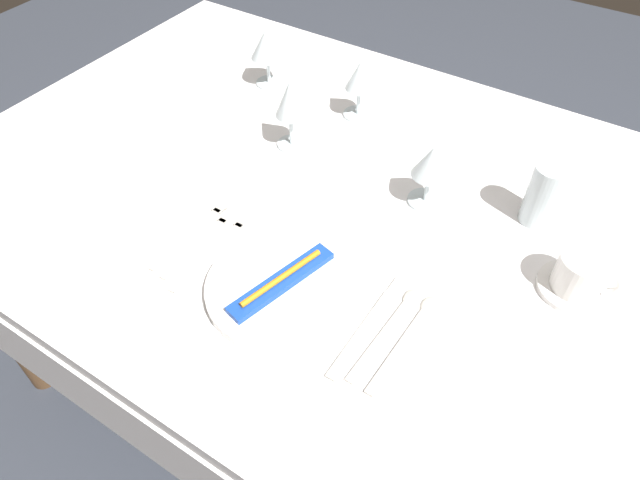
% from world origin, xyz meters
% --- Properties ---
extents(ground_plane, '(6.00, 6.00, 0.00)m').
position_xyz_m(ground_plane, '(0.00, 0.00, 0.00)').
color(ground_plane, '#383D47').
extents(dining_table, '(1.80, 1.11, 0.74)m').
position_xyz_m(dining_table, '(0.00, 0.00, 0.66)').
color(dining_table, white).
rests_on(dining_table, ground).
extents(dinner_plate, '(0.26, 0.26, 0.02)m').
position_xyz_m(dinner_plate, '(-0.03, -0.26, 0.75)').
color(dinner_plate, white).
rests_on(dinner_plate, dining_table).
extents(toothbrush_package, '(0.09, 0.21, 0.02)m').
position_xyz_m(toothbrush_package, '(-0.03, -0.26, 0.77)').
color(toothbrush_package, blue).
rests_on(toothbrush_package, dinner_plate).
extents(fork_outer, '(0.02, 0.22, 0.00)m').
position_xyz_m(fork_outer, '(-0.19, -0.24, 0.74)').
color(fork_outer, beige).
rests_on(fork_outer, dining_table).
extents(fork_inner, '(0.02, 0.21, 0.00)m').
position_xyz_m(fork_inner, '(-0.22, -0.24, 0.74)').
color(fork_inner, beige).
rests_on(fork_inner, dining_table).
extents(fork_salad, '(0.02, 0.22, 0.00)m').
position_xyz_m(fork_salad, '(-0.25, -0.23, 0.74)').
color(fork_salad, beige).
rests_on(fork_salad, dining_table).
extents(dinner_knife, '(0.02, 0.23, 0.00)m').
position_xyz_m(dinner_knife, '(0.13, -0.25, 0.74)').
color(dinner_knife, beige).
rests_on(dinner_knife, dining_table).
extents(spoon_soup, '(0.03, 0.22, 0.01)m').
position_xyz_m(spoon_soup, '(0.16, -0.22, 0.74)').
color(spoon_soup, beige).
rests_on(spoon_soup, dining_table).
extents(spoon_dessert, '(0.03, 0.22, 0.01)m').
position_xyz_m(spoon_dessert, '(0.19, -0.22, 0.74)').
color(spoon_dessert, beige).
rests_on(spoon_dessert, dining_table).
extents(saucer_left, '(0.12, 0.12, 0.01)m').
position_xyz_m(saucer_left, '(0.39, 0.01, 0.74)').
color(saucer_left, white).
rests_on(saucer_left, dining_table).
extents(coffee_cup_left, '(0.11, 0.08, 0.07)m').
position_xyz_m(coffee_cup_left, '(0.39, 0.01, 0.78)').
color(coffee_cup_left, white).
rests_on(coffee_cup_left, saucer_left).
extents(wine_glass_centre, '(0.07, 0.07, 0.13)m').
position_xyz_m(wine_glass_centre, '(0.08, 0.08, 0.83)').
color(wine_glass_centre, silver).
rests_on(wine_glass_centre, dining_table).
extents(wine_glass_left, '(0.07, 0.07, 0.14)m').
position_xyz_m(wine_glass_left, '(-0.18, 0.26, 0.84)').
color(wine_glass_left, silver).
rests_on(wine_glass_left, dining_table).
extents(wine_glass_right, '(0.08, 0.08, 0.14)m').
position_xyz_m(wine_glass_right, '(-0.44, 0.26, 0.84)').
color(wine_glass_right, silver).
rests_on(wine_glass_right, dining_table).
extents(wine_glass_far, '(0.07, 0.07, 0.16)m').
position_xyz_m(wine_glass_far, '(-0.25, 0.09, 0.85)').
color(wine_glass_far, silver).
rests_on(wine_glass_far, dining_table).
extents(drink_tumbler, '(0.06, 0.06, 0.13)m').
position_xyz_m(drink_tumbler, '(0.28, 0.14, 0.80)').
color(drink_tumbler, silver).
rests_on(drink_tumbler, dining_table).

